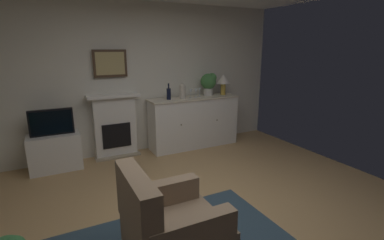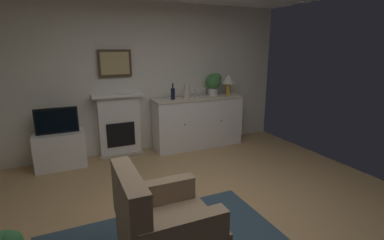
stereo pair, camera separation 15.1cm
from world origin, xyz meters
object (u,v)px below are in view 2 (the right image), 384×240
tv_set (57,121)px  vase_decorative (187,91)px  wine_glass_left (195,91)px  wine_glass_right (204,90)px  framed_picture (115,63)px  fireplace_unit (119,125)px  wine_glass_center (200,91)px  table_lamp (228,81)px  armchair (163,226)px  tv_cabinet (60,150)px  potted_plant_small (214,82)px  sideboard_cabinet (198,122)px  wine_bottle (173,93)px

tv_set → vase_decorative: bearing=-1.1°
wine_glass_left → wine_glass_right: same height
vase_decorative → framed_picture: bearing=167.1°
fireplace_unit → wine_glass_center: wine_glass_center is taller
table_lamp → vase_decorative: size_ratio=1.42×
table_lamp → armchair: bearing=-130.3°
wine_glass_center → vase_decorative: bearing=-176.8°
wine_glass_center → tv_cabinet: bearing=178.8°
wine_glass_right → potted_plant_small: bearing=6.0°
fireplace_unit → armchair: size_ratio=1.20×
tv_cabinet → tv_set: (-0.00, -0.02, 0.49)m
sideboard_cabinet → wine_glass_center: size_ratio=10.44×
tv_set → armchair: bearing=-73.4°
sideboard_cabinet → wine_glass_left: 0.61m
framed_picture → wine_glass_center: 1.58m
wine_bottle → tv_cabinet: wine_bottle is taller
fireplace_unit → wine_glass_center: bearing=-8.2°
wine_glass_center → tv_cabinet: wine_glass_center is taller
armchair → wine_bottle: bearing=67.3°
table_lamp → tv_cabinet: 3.21m
wine_bottle → wine_glass_left: (0.42, -0.03, 0.01)m
sideboard_cabinet → table_lamp: size_ratio=4.31×
tv_set → potted_plant_small: potted_plant_small is taller
wine_glass_center → wine_glass_right: 0.12m
wine_bottle → armchair: bearing=-112.7°
wine_glass_right → armchair: wine_glass_right is taller
sideboard_cabinet → armchair: size_ratio=1.87×
wine_bottle → armchair: size_ratio=0.32×
sideboard_cabinet → vase_decorative: vase_decorative is taller
sideboard_cabinet → wine_bottle: (-0.51, -0.01, 0.59)m
wine_glass_left → tv_cabinet: 2.47m
framed_picture → armchair: (-0.18, -2.90, -1.22)m
wine_glass_left → tv_set: wine_glass_left is taller
wine_bottle → tv_set: size_ratio=0.47×
fireplace_unit → vase_decorative: bearing=-10.8°
table_lamp → sideboard_cabinet: bearing=-180.0°
sideboard_cabinet → table_lamp: table_lamp is taller
wine_glass_left → wine_glass_center: size_ratio=1.00×
wine_bottle → wine_glass_left: bearing=-4.3°
fireplace_unit → framed_picture: framed_picture is taller
table_lamp → vase_decorative: bearing=-176.8°
potted_plant_small → wine_glass_right: bearing=-174.0°
sideboard_cabinet → tv_cabinet: (-2.42, 0.02, -0.20)m
table_lamp → wine_glass_right: size_ratio=2.42×
tv_set → potted_plant_small: 2.81m
wine_bottle → wine_glass_center: 0.53m
framed_picture → wine_glass_center: framed_picture is taller
tv_cabinet → wine_glass_center: bearing=-1.2°
wine_glass_right → potted_plant_small: potted_plant_small is taller
wine_glass_center → table_lamp: bearing=3.2°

